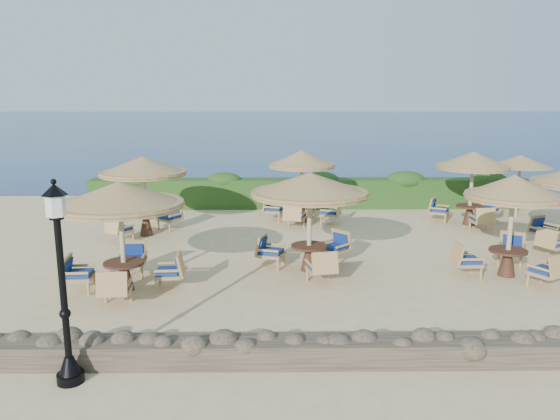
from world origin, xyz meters
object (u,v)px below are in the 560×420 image
object	(u,v)px
cafe_set_2	(512,208)
cafe_set_5	(472,174)
lamp_post	(63,293)
cafe_set_3	(144,176)
cafe_set_1	(310,198)
extra_parasol	(521,161)
cafe_set_4	(302,176)
cafe_set_0	(121,214)

from	to	relation	value
cafe_set_2	cafe_set_5	bearing A→B (deg)	79.93
lamp_post	cafe_set_3	distance (m)	9.55
cafe_set_1	cafe_set_5	world-z (taller)	same
lamp_post	extra_parasol	distance (m)	17.41
cafe_set_4	cafe_set_3	bearing A→B (deg)	-160.44
cafe_set_1	cafe_set_2	xyz separation A→B (m)	(5.12, -0.49, -0.16)
cafe_set_1	cafe_set_5	bearing A→B (deg)	40.15
cafe_set_1	cafe_set_4	bearing A→B (deg)	89.14
cafe_set_2	cafe_set_3	xyz separation A→B (m)	(-10.32, 4.25, 0.21)
cafe_set_2	cafe_set_4	bearing A→B (deg)	129.39
cafe_set_4	cafe_set_5	bearing A→B (deg)	-4.55
extra_parasol	cafe_set_1	xyz separation A→B (m)	(-8.31, -6.27, -0.20)
extra_parasol	cafe_set_4	xyz separation A→B (m)	(-8.23, -0.62, -0.47)
cafe_set_2	cafe_set_1	bearing A→B (deg)	174.57
cafe_set_2	cafe_set_4	world-z (taller)	same
cafe_set_0	cafe_set_2	world-z (taller)	same
cafe_set_1	cafe_set_5	size ratio (longest dim) A/B	1.12
extra_parasol	cafe_set_1	size ratio (longest dim) A/B	0.77
extra_parasol	cafe_set_2	size ratio (longest dim) A/B	0.87
cafe_set_1	cafe_set_2	bearing A→B (deg)	-5.43
cafe_set_5	cafe_set_0	bearing A→B (deg)	-148.27
cafe_set_0	cafe_set_4	world-z (taller)	same
lamp_post	cafe_set_1	world-z (taller)	lamp_post
extra_parasol	cafe_set_2	xyz separation A→B (m)	(-3.19, -6.75, -0.36)
cafe_set_2	cafe_set_3	world-z (taller)	same
extra_parasol	cafe_set_5	distance (m)	2.47
cafe_set_1	lamp_post	bearing A→B (deg)	-126.80
lamp_post	cafe_set_4	size ratio (longest dim) A/B	1.15
extra_parasol	cafe_set_5	world-z (taller)	cafe_set_5
cafe_set_0	cafe_set_3	size ratio (longest dim) A/B	1.06
lamp_post	cafe_set_4	world-z (taller)	lamp_post
cafe_set_0	cafe_set_4	xyz separation A→B (m)	(4.62, 7.07, -0.17)
cafe_set_2	cafe_set_4	xyz separation A→B (m)	(-5.03, 6.13, -0.11)
extra_parasol	cafe_set_2	distance (m)	7.48
cafe_set_5	cafe_set_1	bearing A→B (deg)	-139.85
lamp_post	cafe_set_5	size ratio (longest dim) A/B	1.19
cafe_set_1	cafe_set_2	distance (m)	5.15
extra_parasol	cafe_set_3	size ratio (longest dim) A/B	0.85
cafe_set_5	extra_parasol	bearing A→B (deg)	26.75
extra_parasol	cafe_set_0	world-z (taller)	cafe_set_0
cafe_set_4	cafe_set_5	distance (m)	6.06
cafe_set_2	cafe_set_5	distance (m)	5.74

